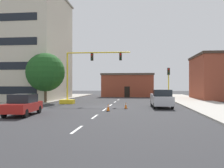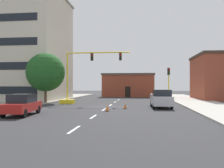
{
  "view_description": "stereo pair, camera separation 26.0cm",
  "coord_description": "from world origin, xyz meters",
  "px_view_note": "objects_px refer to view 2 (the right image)",
  "views": [
    {
      "loc": [
        3.39,
        -27.06,
        2.46
      ],
      "look_at": [
        -0.19,
        5.68,
        2.63
      ],
      "focal_mm": 38.58,
      "sensor_mm": 36.0,
      "label": 1
    },
    {
      "loc": [
        3.65,
        -27.03,
        2.46
      ],
      "look_at": [
        -0.19,
        5.68,
        2.63
      ],
      "focal_mm": 38.58,
      "sensor_mm": 36.0,
      "label": 2
    }
  ],
  "objects_px": {
    "sedan_red_near_left": "(22,104)",
    "traffic_cone_roadside_a": "(125,105)",
    "tree_left_near": "(46,72)",
    "traffic_light_pole_right": "(169,77)",
    "traffic_signal_gantry": "(76,87)",
    "pickup_truck_silver": "(161,99)",
    "traffic_cone_roadside_b": "(107,107)"
  },
  "relations": [
    {
      "from": "tree_left_near",
      "to": "traffic_cone_roadside_a",
      "type": "height_order",
      "value": "tree_left_near"
    },
    {
      "from": "tree_left_near",
      "to": "traffic_cone_roadside_b",
      "type": "bearing_deg",
      "value": -42.48
    },
    {
      "from": "sedan_red_near_left",
      "to": "traffic_cone_roadside_a",
      "type": "height_order",
      "value": "sedan_red_near_left"
    },
    {
      "from": "tree_left_near",
      "to": "traffic_signal_gantry",
      "type": "bearing_deg",
      "value": -4.32
    },
    {
      "from": "traffic_signal_gantry",
      "to": "traffic_cone_roadside_b",
      "type": "relative_size",
      "value": 12.62
    },
    {
      "from": "pickup_truck_silver",
      "to": "sedan_red_near_left",
      "type": "xyz_separation_m",
      "value": [
        -11.88,
        -8.16,
        -0.09
      ]
    },
    {
      "from": "traffic_light_pole_right",
      "to": "traffic_cone_roadside_b",
      "type": "bearing_deg",
      "value": -123.58
    },
    {
      "from": "tree_left_near",
      "to": "sedan_red_near_left",
      "type": "xyz_separation_m",
      "value": [
        3.18,
        -12.73,
        -3.34
      ]
    },
    {
      "from": "tree_left_near",
      "to": "pickup_truck_silver",
      "type": "xyz_separation_m",
      "value": [
        15.06,
        -4.57,
        -3.25
      ]
    },
    {
      "from": "traffic_signal_gantry",
      "to": "traffic_light_pole_right",
      "type": "height_order",
      "value": "traffic_signal_gantry"
    },
    {
      "from": "tree_left_near",
      "to": "traffic_cone_roadside_b",
      "type": "relative_size",
      "value": 9.32
    },
    {
      "from": "traffic_signal_gantry",
      "to": "traffic_light_pole_right",
      "type": "distance_m",
      "value": 12.46
    },
    {
      "from": "tree_left_near",
      "to": "sedan_red_near_left",
      "type": "bearing_deg",
      "value": -75.98
    },
    {
      "from": "traffic_cone_roadside_b",
      "to": "pickup_truck_silver",
      "type": "bearing_deg",
      "value": 38.88
    },
    {
      "from": "pickup_truck_silver",
      "to": "traffic_cone_roadside_b",
      "type": "bearing_deg",
      "value": -141.12
    },
    {
      "from": "sedan_red_near_left",
      "to": "tree_left_near",
      "type": "bearing_deg",
      "value": 104.02
    },
    {
      "from": "traffic_signal_gantry",
      "to": "traffic_cone_roadside_b",
      "type": "xyz_separation_m",
      "value": [
        5.37,
        -8.56,
        -1.9
      ]
    },
    {
      "from": "sedan_red_near_left",
      "to": "traffic_cone_roadside_a",
      "type": "bearing_deg",
      "value": 38.66
    },
    {
      "from": "traffic_signal_gantry",
      "to": "tree_left_near",
      "type": "height_order",
      "value": "tree_left_near"
    },
    {
      "from": "tree_left_near",
      "to": "pickup_truck_silver",
      "type": "height_order",
      "value": "tree_left_near"
    },
    {
      "from": "pickup_truck_silver",
      "to": "traffic_cone_roadside_a",
      "type": "xyz_separation_m",
      "value": [
        -3.82,
        -1.71,
        -0.62
      ]
    },
    {
      "from": "traffic_signal_gantry",
      "to": "traffic_light_pole_right",
      "type": "bearing_deg",
      "value": 8.45
    },
    {
      "from": "traffic_signal_gantry",
      "to": "pickup_truck_silver",
      "type": "bearing_deg",
      "value": -21.58
    },
    {
      "from": "traffic_light_pole_right",
      "to": "sedan_red_near_left",
      "type": "distance_m",
      "value": 19.73
    },
    {
      "from": "traffic_signal_gantry",
      "to": "traffic_cone_roadside_b",
      "type": "distance_m",
      "value": 10.28
    },
    {
      "from": "traffic_light_pole_right",
      "to": "sedan_red_near_left",
      "type": "xyz_separation_m",
      "value": [
        -13.42,
        -14.22,
        -2.64
      ]
    },
    {
      "from": "sedan_red_near_left",
      "to": "traffic_signal_gantry",
      "type": "bearing_deg",
      "value": 84.64
    },
    {
      "from": "traffic_cone_roadside_a",
      "to": "traffic_cone_roadside_b",
      "type": "height_order",
      "value": "traffic_cone_roadside_b"
    },
    {
      "from": "sedan_red_near_left",
      "to": "traffic_cone_roadside_a",
      "type": "distance_m",
      "value": 10.34
    },
    {
      "from": "traffic_light_pole_right",
      "to": "tree_left_near",
      "type": "xyz_separation_m",
      "value": [
        -16.6,
        -1.49,
        0.69
      ]
    },
    {
      "from": "tree_left_near",
      "to": "traffic_cone_roadside_a",
      "type": "distance_m",
      "value": 13.44
    },
    {
      "from": "traffic_light_pole_right",
      "to": "tree_left_near",
      "type": "bearing_deg",
      "value": -174.86
    }
  ]
}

